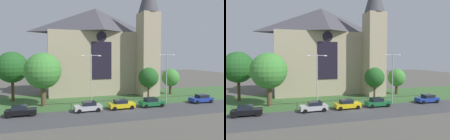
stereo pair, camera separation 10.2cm
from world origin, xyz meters
TOP-DOWN VIEW (x-y plane):
  - ground at (0.00, 10.00)m, footprint 160.00×160.00m
  - road_asphalt at (0.00, -2.00)m, footprint 120.00×8.00m
  - grass_verge at (0.00, 8.00)m, footprint 120.00×20.00m
  - church_building at (-0.74, 18.06)m, footprint 23.20×16.20m
  - iron_railing at (-1.51, 2.50)m, footprint 30.71×0.07m
  - tree_right_far at (14.09, 10.46)m, footprint 3.97×3.97m
  - tree_right_near at (7.67, 8.73)m, footprint 4.20×4.20m
  - tree_left_near at (-13.40, 6.58)m, footprint 6.20×6.20m
  - tree_left_far at (-19.11, 12.79)m, footprint 5.96×5.96m
  - streetlamp_near at (-5.87, 2.40)m, footprint 3.37×0.26m
  - streetlamp_far at (8.08, 2.40)m, footprint 3.37×0.26m
  - parked_car_black at (-16.45, 1.03)m, footprint 4.21×2.04m
  - parked_car_silver at (-6.73, 0.77)m, footprint 4.24×2.10m
  - parked_car_yellow at (-1.25, 0.74)m, footprint 4.21×2.04m
  - parked_car_green at (4.21, 0.69)m, footprint 4.21×2.04m
  - parked_car_blue at (14.52, 0.85)m, footprint 4.24×2.10m

SIDE VIEW (x-z plane):
  - ground at x=0.00m, z-range 0.00..0.00m
  - grass_verge at x=0.00m, z-range 0.00..0.01m
  - road_asphalt at x=0.00m, z-range 0.00..0.01m
  - parked_car_black at x=-16.45m, z-range -0.01..1.50m
  - parked_car_silver at x=-6.73m, z-range -0.01..1.50m
  - parked_car_yellow at x=-1.25m, z-range -0.01..1.50m
  - parked_car_green at x=4.21m, z-range -0.01..1.50m
  - parked_car_blue at x=14.52m, z-range -0.01..1.50m
  - iron_railing at x=-1.51m, z-range 0.41..1.53m
  - tree_right_far at x=14.09m, z-range 0.88..6.67m
  - tree_right_near at x=7.67m, z-range 1.03..7.31m
  - streetlamp_near at x=-5.87m, z-range 1.15..10.05m
  - streetlamp_far at x=8.08m, z-range 1.16..10.19m
  - tree_left_near at x=-13.40m, z-range 1.46..10.66m
  - tree_left_far at x=-19.11m, z-range 1.74..11.22m
  - church_building at x=-0.74m, z-range -2.73..23.27m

